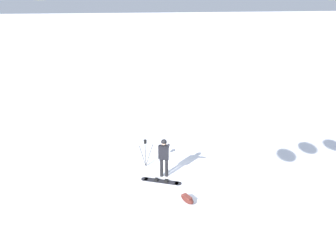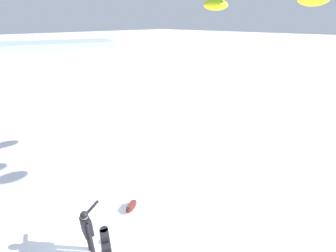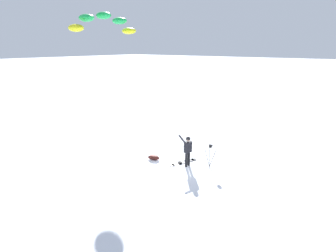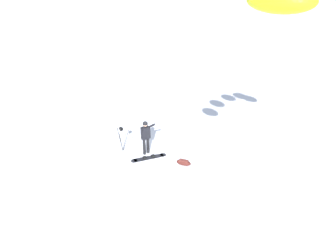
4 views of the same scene
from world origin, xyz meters
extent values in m
plane|color=white|center=(0.00, 0.00, 0.00)|extent=(300.00, 300.00, 0.00)
cylinder|color=black|center=(-0.15, 0.55, 0.43)|extent=(0.14, 0.14, 0.86)
cylinder|color=black|center=(-0.37, 0.58, 0.43)|extent=(0.14, 0.14, 0.86)
cube|color=black|center=(-0.26, 0.56, 1.16)|extent=(0.43, 0.32, 0.61)
sphere|color=tan|center=(-0.26, 0.56, 1.61)|extent=(0.23, 0.23, 0.23)
sphere|color=black|center=(-0.26, 0.56, 1.64)|extent=(0.24, 0.24, 0.24)
cylinder|color=black|center=(-0.12, 0.28, 1.58)|extent=(0.17, 0.56, 0.42)
cylinder|color=black|center=(-0.46, 0.61, 1.16)|extent=(0.09, 0.09, 0.61)
cube|color=black|center=(-0.46, 0.16, 0.01)|extent=(1.46, 0.89, 0.02)
cylinder|color=black|center=(0.21, -0.15, 0.01)|extent=(0.30, 0.30, 0.02)
cube|color=black|center=(-0.26, 0.07, 0.06)|extent=(0.21, 0.24, 0.08)
cube|color=black|center=(-0.66, 0.25, 0.06)|extent=(0.21, 0.24, 0.08)
ellipsoid|color=yellow|center=(0.75, -7.04, 7.44)|extent=(1.02, 1.40, 0.44)
ellipsoid|color=#4C1E19|center=(0.27, -1.44, 0.13)|extent=(0.54, 0.75, 0.27)
cube|color=brown|center=(0.27, -1.44, 0.23)|extent=(0.33, 0.45, 0.08)
cube|color=#A0B5CA|center=(58.65, -19.46, 0.96)|extent=(23.73, 34.76, 1.93)
camera|label=1|loc=(-2.33, -11.19, 7.26)|focal=33.84mm
camera|label=2|loc=(-5.32, 2.23, 6.82)|focal=23.52mm
camera|label=3|loc=(9.78, 6.64, 6.34)|focal=24.93mm
camera|label=4|loc=(-8.34, -8.85, 7.77)|focal=31.25mm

